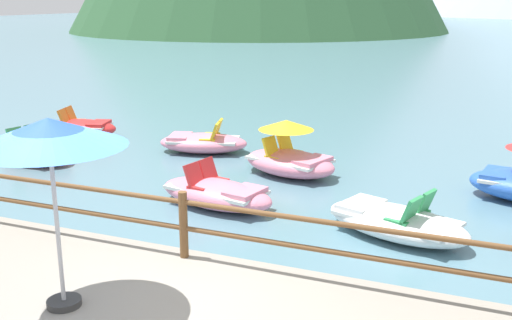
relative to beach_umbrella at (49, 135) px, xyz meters
name	(u,v)px	position (x,y,z in m)	size (l,w,h in m)	color
ground_plane	(447,54)	(0.63, 40.20, -2.45)	(200.00, 200.00, 0.00)	slate
dock_railing	(183,217)	(0.63, 1.75, -1.46)	(23.92, 0.12, 0.95)	brown
beach_umbrella	(49,135)	(0.00, 0.00, 0.00)	(1.70, 1.70, 2.24)	#B2B2B7
pedal_boat_2	(203,142)	(-2.54, 8.49, -2.19)	(2.51, 1.76, 0.84)	pink
pedal_boat_3	(290,157)	(0.21, 7.38, -2.02)	(2.56, 1.94, 1.25)	pink
pedal_boat_4	(80,128)	(-6.59, 8.67, -2.17)	(2.37, 1.69, 0.86)	red
pedal_boat_5	(35,151)	(-5.94, 6.13, -2.18)	(2.43, 1.70, 0.84)	red
pedal_boat_6	(217,193)	(-0.36, 4.82, -2.17)	(2.62, 1.56, 0.85)	pink
pedal_boat_7	(396,221)	(3.07, 4.62, -2.18)	(2.79, 1.98, 0.84)	white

